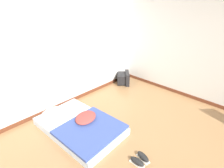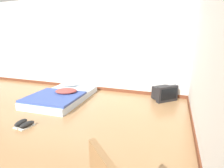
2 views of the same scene
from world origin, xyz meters
name	(u,v)px [view 2 (image 2 of 2)]	position (x,y,z in m)	size (l,w,h in m)	color
ground_plane	(13,129)	(0.00, 0.00, 0.00)	(20.00, 20.00, 0.00)	#997047
wall_back	(85,45)	(0.00, 2.64, 1.29)	(8.10, 0.08, 2.60)	silver
wall_right	(222,59)	(2.88, 0.00, 1.29)	(0.08, 7.62, 2.60)	silver
mattress_bed	(62,95)	(-0.09, 1.52, 0.11)	(1.22, 1.85, 0.30)	silver
crt_tv	(164,93)	(2.28, 2.34, 0.18)	(0.62, 0.62, 0.38)	black
sneaker_pair	(24,124)	(0.11, 0.13, 0.05)	(0.29, 0.28, 0.10)	silver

